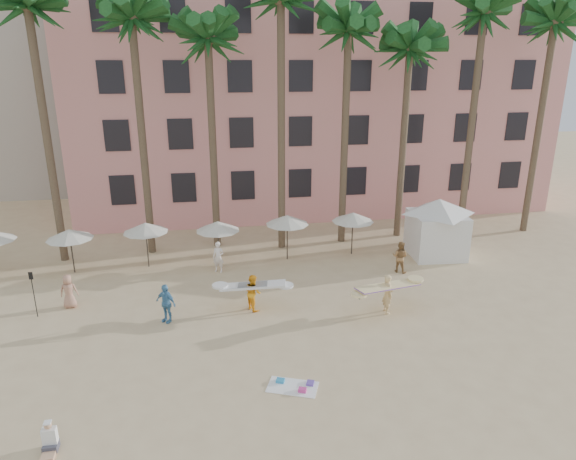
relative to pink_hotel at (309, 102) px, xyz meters
The scene contains 11 objects.
ground 28.09m from the pink_hotel, 105.07° to the right, with size 120.00×120.00×0.00m, color #D1B789.
pink_hotel is the anchor object (origin of this frame).
palm_row 13.71m from the pink_hotel, 120.56° to the right, with size 44.40×5.40×16.30m.
umbrella_row 17.73m from the pink_hotel, 126.53° to the right, with size 22.50×2.70×2.73m.
cabana 16.31m from the pink_hotel, 71.11° to the right, with size 4.82×4.82×3.50m.
beach_towel 27.74m from the pink_hotel, 102.58° to the right, with size 2.04×1.59×0.14m.
carrier_yellow 22.11m from the pink_hotel, 91.36° to the right, with size 3.40×1.85×1.91m.
carrier_white 21.89m from the pink_hotel, 108.68° to the right, with size 3.15×1.24×1.75m.
beachgoers 20.29m from the pink_hotel, 111.92° to the right, with size 18.04×6.18×1.82m.
paddle 25.84m from the pink_hotel, 131.43° to the right, with size 0.18×0.04×2.23m.
seated_man 31.94m from the pink_hotel, 116.11° to the right, with size 0.43×0.75×0.97m.
Camera 1 is at (-1.62, -15.51, 11.33)m, focal length 32.00 mm.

